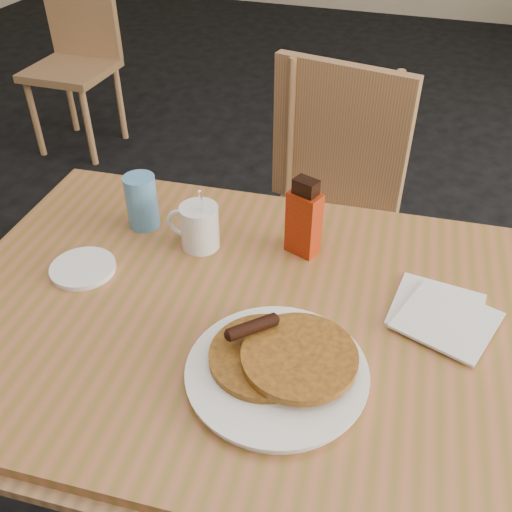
# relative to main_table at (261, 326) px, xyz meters

# --- Properties ---
(floor) EXTENTS (10.00, 10.00, 0.00)m
(floor) POSITION_rel_main_table_xyz_m (-0.04, 0.05, -0.71)
(floor) COLOR black
(floor) RESTS_ON ground
(main_table) EXTENTS (1.37, 0.98, 0.75)m
(main_table) POSITION_rel_main_table_xyz_m (0.00, 0.00, 0.00)
(main_table) COLOR #A9623C
(main_table) RESTS_ON floor
(chair_main_far) EXTENTS (0.51, 0.51, 0.96)m
(chair_main_far) POSITION_rel_main_table_xyz_m (-0.02, 0.72, -0.14)
(chair_main_far) COLOR #AF7B52
(chair_main_far) RESTS_ON floor
(chair_wall_extra) EXTENTS (0.42, 0.42, 0.91)m
(chair_wall_extra) POSITION_rel_main_table_xyz_m (-1.64, 1.83, -0.17)
(chair_wall_extra) COLOR #AF7B52
(chair_wall_extra) RESTS_ON floor
(pancake_plate) EXTENTS (0.32, 0.32, 0.07)m
(pancake_plate) POSITION_rel_main_table_xyz_m (0.08, -0.14, 0.06)
(pancake_plate) COLOR white
(pancake_plate) RESTS_ON main_table
(coffee_mug) EXTENTS (0.12, 0.09, 0.16)m
(coffee_mug) POSITION_rel_main_table_xyz_m (-0.20, 0.16, 0.09)
(coffee_mug) COLOR white
(coffee_mug) RESTS_ON main_table
(syrup_bottle) EXTENTS (0.08, 0.06, 0.18)m
(syrup_bottle) POSITION_rel_main_table_xyz_m (0.02, 0.22, 0.12)
(syrup_bottle) COLOR maroon
(syrup_bottle) RESTS_ON main_table
(napkin_stack) EXTENTS (0.22, 0.23, 0.01)m
(napkin_stack) POSITION_rel_main_table_xyz_m (0.33, 0.10, 0.05)
(napkin_stack) COLOR white
(napkin_stack) RESTS_ON main_table
(blue_tumbler) EXTENTS (0.08, 0.08, 0.13)m
(blue_tumbler) POSITION_rel_main_table_xyz_m (-0.35, 0.20, 0.10)
(blue_tumbler) COLOR #538FC2
(blue_tumbler) RESTS_ON main_table
(side_saucer) EXTENTS (0.16, 0.16, 0.01)m
(side_saucer) POSITION_rel_main_table_xyz_m (-0.40, -0.00, 0.05)
(side_saucer) COLOR white
(side_saucer) RESTS_ON main_table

